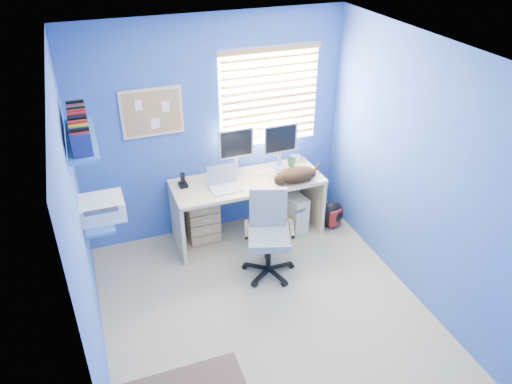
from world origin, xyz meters
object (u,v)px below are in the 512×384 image
object	(u,v)px
desk	(248,208)
office_chair	(269,244)
tower_pc	(292,211)
cat	(297,175)
laptop	(225,180)

from	to	relation	value
desk	office_chair	bearing A→B (deg)	-91.05
office_chair	desk	bearing A→B (deg)	88.95
desk	tower_pc	bearing A→B (deg)	-1.90
desk	cat	distance (m)	0.71
laptop	office_chair	xyz separation A→B (m)	(0.27, -0.59, -0.51)
cat	office_chair	bearing A→B (deg)	-152.02
desk	laptop	xyz separation A→B (m)	(-0.28, -0.10, 0.48)
cat	tower_pc	size ratio (longest dim) A/B	1.01
cat	office_chair	xyz separation A→B (m)	(-0.52, -0.48, -0.48)
laptop	desk	bearing A→B (deg)	17.96
desk	laptop	world-z (taller)	laptop
desk	tower_pc	size ratio (longest dim) A/B	3.75
tower_pc	office_chair	bearing A→B (deg)	-140.86
tower_pc	office_chair	distance (m)	0.89
tower_pc	laptop	bearing A→B (deg)	175.02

